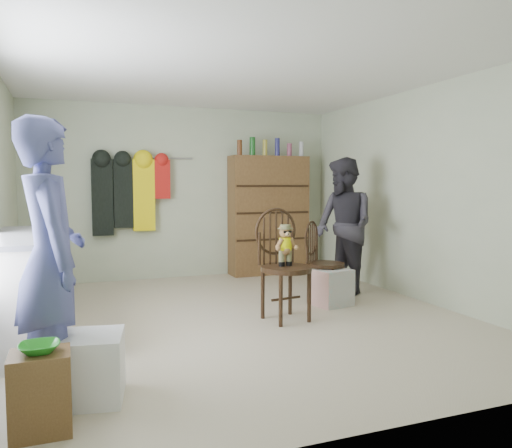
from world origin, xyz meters
name	(u,v)px	position (x,y,z in m)	size (l,w,h in m)	color
ground_plane	(240,318)	(0.00, 0.00, 0.00)	(5.00, 5.00, 0.00)	beige
room_walls	(224,166)	(0.00, 0.53, 1.58)	(5.00, 5.00, 5.00)	beige
counter	(31,287)	(-1.95, 0.00, 0.47)	(0.64, 1.86, 0.94)	silver
stool	(41,393)	(-1.79, -1.85, 0.23)	(0.32, 0.27, 0.45)	brown
bowl	(39,348)	(-1.79, -1.85, 0.48)	(0.22, 0.22, 0.05)	#229121
plastic_tub	(87,368)	(-1.54, -1.50, 0.21)	(0.44, 0.42, 0.42)	white
chair_front	(283,257)	(0.40, -0.18, 0.64)	(0.57, 0.57, 1.13)	black
chair_far	(320,258)	(1.11, 0.36, 0.51)	(0.60, 0.60, 0.95)	black
striped_bag	(333,288)	(1.16, 0.13, 0.21)	(0.39, 0.30, 0.41)	#E58172
person_left	(50,259)	(-1.74, -1.37, 0.90)	(0.65, 0.43, 1.79)	#505493
person_right	(344,226)	(1.60, 0.66, 0.85)	(0.83, 0.65, 1.71)	#2D2B33
dresser	(269,215)	(1.25, 2.30, 0.91)	(1.20, 0.39, 2.07)	brown
coat_rack	(129,193)	(-0.83, 2.38, 1.25)	(1.42, 0.12, 1.09)	#99999E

